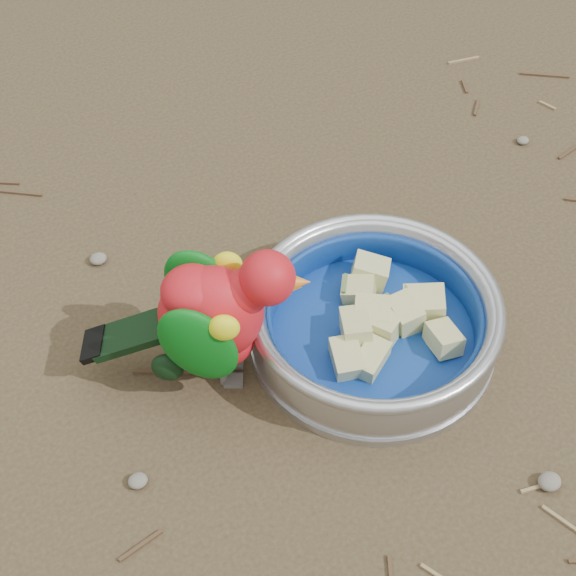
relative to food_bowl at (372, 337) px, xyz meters
name	(u,v)px	position (x,y,z in m)	size (l,w,h in m)	color
ground	(401,393)	(0.00, -0.06, -0.01)	(60.00, 60.00, 0.00)	#443624
food_bowl	(372,337)	(0.00, 0.00, 0.00)	(0.23, 0.23, 0.02)	#B2B2BA
bowl_wall	(374,318)	(0.00, 0.00, 0.03)	(0.23, 0.23, 0.04)	#B2B2BA
fruit_wedges	(374,322)	(0.00, 0.00, 0.02)	(0.14, 0.14, 0.03)	#CAC780
lory_parrot	(216,322)	(-0.15, 0.03, 0.07)	(0.09, 0.19, 0.15)	red
ground_debris	(349,381)	(-0.04, -0.03, -0.01)	(0.90, 0.80, 0.01)	olive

